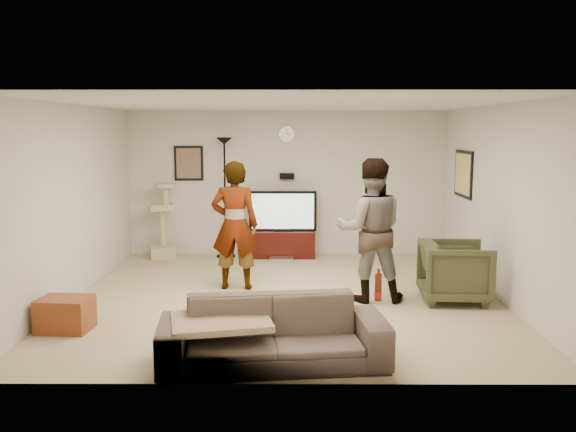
{
  "coord_description": "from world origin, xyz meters",
  "views": [
    {
      "loc": [
        0.06,
        -7.7,
        2.19
      ],
      "look_at": [
        0.03,
        0.2,
        1.04
      ],
      "focal_mm": 37.6,
      "sensor_mm": 36.0,
      "label": 1
    }
  ],
  "objects_px": {
    "tv_stand": "(283,244)",
    "beer_bottle": "(378,287)",
    "floor_lamp": "(225,198)",
    "sofa": "(273,332)",
    "cat_tree": "(162,220)",
    "person_left": "(235,225)",
    "armchair": "(455,272)",
    "person_right": "(370,230)",
    "side_table": "(65,314)",
    "tv": "(283,211)"
  },
  "relations": [
    {
      "from": "floor_lamp",
      "to": "sofa",
      "type": "bearing_deg",
      "value": -78.74
    },
    {
      "from": "person_left",
      "to": "person_right",
      "type": "xyz_separation_m",
      "value": [
        1.78,
        -0.56,
        0.03
      ]
    },
    {
      "from": "side_table",
      "to": "tv_stand",
      "type": "bearing_deg",
      "value": 58.88
    },
    {
      "from": "beer_bottle",
      "to": "armchair",
      "type": "bearing_deg",
      "value": 58.52
    },
    {
      "from": "floor_lamp",
      "to": "person_right",
      "type": "height_order",
      "value": "floor_lamp"
    },
    {
      "from": "beer_bottle",
      "to": "person_right",
      "type": "bearing_deg",
      "value": 84.51
    },
    {
      "from": "floor_lamp",
      "to": "cat_tree",
      "type": "distance_m",
      "value": 1.14
    },
    {
      "from": "armchair",
      "to": "person_right",
      "type": "bearing_deg",
      "value": 90.58
    },
    {
      "from": "tv",
      "to": "armchair",
      "type": "relative_size",
      "value": 1.36
    },
    {
      "from": "person_left",
      "to": "sofa",
      "type": "relative_size",
      "value": 0.84
    },
    {
      "from": "floor_lamp",
      "to": "person_left",
      "type": "height_order",
      "value": "floor_lamp"
    },
    {
      "from": "cat_tree",
      "to": "side_table",
      "type": "xyz_separation_m",
      "value": [
        -0.28,
        -3.79,
        -0.46
      ]
    },
    {
      "from": "cat_tree",
      "to": "beer_bottle",
      "type": "xyz_separation_m",
      "value": [
        3.0,
        -4.73,
        0.1
      ]
    },
    {
      "from": "person_right",
      "to": "sofa",
      "type": "bearing_deg",
      "value": 61.9
    },
    {
      "from": "floor_lamp",
      "to": "beer_bottle",
      "type": "distance_m",
      "value": 5.18
    },
    {
      "from": "tv_stand",
      "to": "armchair",
      "type": "bearing_deg",
      "value": -50.42
    },
    {
      "from": "person_left",
      "to": "sofa",
      "type": "height_order",
      "value": "person_left"
    },
    {
      "from": "tv_stand",
      "to": "cat_tree",
      "type": "bearing_deg",
      "value": -177.96
    },
    {
      "from": "tv_stand",
      "to": "cat_tree",
      "type": "relative_size",
      "value": 0.85
    },
    {
      "from": "side_table",
      "to": "tv",
      "type": "bearing_deg",
      "value": 58.88
    },
    {
      "from": "tv_stand",
      "to": "person_left",
      "type": "xyz_separation_m",
      "value": [
        -0.63,
        -2.09,
        0.66
      ]
    },
    {
      "from": "tv_stand",
      "to": "floor_lamp",
      "type": "bearing_deg",
      "value": -179.56
    },
    {
      "from": "cat_tree",
      "to": "armchair",
      "type": "xyz_separation_m",
      "value": [
        4.29,
        -2.63,
        -0.26
      ]
    },
    {
      "from": "tv_stand",
      "to": "person_right",
      "type": "height_order",
      "value": "person_right"
    },
    {
      "from": "tv_stand",
      "to": "beer_bottle",
      "type": "xyz_separation_m",
      "value": [
        0.94,
        -4.8,
        0.51
      ]
    },
    {
      "from": "tv_stand",
      "to": "sofa",
      "type": "bearing_deg",
      "value": -90.35
    },
    {
      "from": "sofa",
      "to": "cat_tree",
      "type": "bearing_deg",
      "value": 106.97
    },
    {
      "from": "sofa",
      "to": "side_table",
      "type": "xyz_separation_m",
      "value": [
        -2.3,
        0.94,
        -0.13
      ]
    },
    {
      "from": "cat_tree",
      "to": "armchair",
      "type": "height_order",
      "value": "cat_tree"
    },
    {
      "from": "tv_stand",
      "to": "armchair",
      "type": "relative_size",
      "value": 1.29
    },
    {
      "from": "tv",
      "to": "sofa",
      "type": "xyz_separation_m",
      "value": [
        -0.03,
        -4.8,
        -0.49
      ]
    },
    {
      "from": "floor_lamp",
      "to": "beer_bottle",
      "type": "xyz_separation_m",
      "value": [
        1.93,
        -4.8,
        -0.28
      ]
    },
    {
      "from": "floor_lamp",
      "to": "beer_bottle",
      "type": "height_order",
      "value": "floor_lamp"
    },
    {
      "from": "tv",
      "to": "person_right",
      "type": "xyz_separation_m",
      "value": [
        1.15,
        -2.65,
        0.12
      ]
    },
    {
      "from": "side_table",
      "to": "floor_lamp",
      "type": "bearing_deg",
      "value": 70.75
    },
    {
      "from": "person_left",
      "to": "armchair",
      "type": "distance_m",
      "value": 2.97
    },
    {
      "from": "cat_tree",
      "to": "person_left",
      "type": "bearing_deg",
      "value": -54.7
    },
    {
      "from": "tv",
      "to": "tv_stand",
      "type": "bearing_deg",
      "value": 0.0
    },
    {
      "from": "sofa",
      "to": "floor_lamp",
      "type": "bearing_deg",
      "value": 95.06
    },
    {
      "from": "cat_tree",
      "to": "person_right",
      "type": "xyz_separation_m",
      "value": [
        3.2,
        -2.57,
        0.27
      ]
    },
    {
      "from": "beer_bottle",
      "to": "side_table",
      "type": "height_order",
      "value": "beer_bottle"
    },
    {
      "from": "beer_bottle",
      "to": "side_table",
      "type": "distance_m",
      "value": 3.45
    },
    {
      "from": "sofa",
      "to": "person_left",
      "type": "bearing_deg",
      "value": 96.24
    },
    {
      "from": "tv",
      "to": "cat_tree",
      "type": "xyz_separation_m",
      "value": [
        -2.05,
        -0.07,
        -0.15
      ]
    },
    {
      "from": "person_right",
      "to": "side_table",
      "type": "xyz_separation_m",
      "value": [
        -3.48,
        -1.21,
        -0.73
      ]
    },
    {
      "from": "person_right",
      "to": "side_table",
      "type": "height_order",
      "value": "person_right"
    },
    {
      "from": "armchair",
      "to": "side_table",
      "type": "distance_m",
      "value": 4.71
    },
    {
      "from": "side_table",
      "to": "person_left",
      "type": "bearing_deg",
      "value": 46.22
    },
    {
      "from": "sofa",
      "to": "side_table",
      "type": "bearing_deg",
      "value": 151.48
    },
    {
      "from": "floor_lamp",
      "to": "sofa",
      "type": "height_order",
      "value": "floor_lamp"
    }
  ]
}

